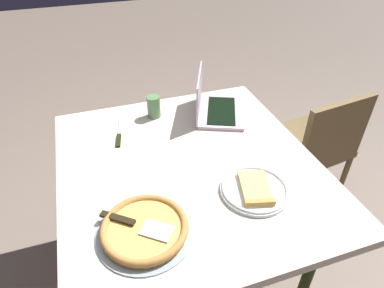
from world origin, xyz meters
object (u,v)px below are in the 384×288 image
Objects in this scene: chair_near at (312,144)px; pizza_plate at (255,189)px; pizza_tray at (145,229)px; laptop at (214,106)px; drink_cup at (154,106)px; dining_table at (189,175)px; table_knife at (119,135)px.

pizza_plate is at bearing 126.22° from chair_near.
pizza_tray is (-0.06, 0.44, 0.01)m from pizza_plate.
pizza_tray is at bearing 141.74° from laptop.
chair_near is (0.55, -1.12, -0.31)m from pizza_tray.
drink_cup is (0.66, 0.24, 0.04)m from pizza_plate.
dining_table is at bearing 38.12° from pizza_plate.
pizza_tray is at bearing 139.40° from dining_table.
dining_table is 0.40m from pizza_tray.
pizza_tray reaches higher than pizza_plate.
table_knife is 2.06× the size of drink_cup.
laptop is at bearing -103.56° from drink_cup.
dining_table is at bearing 143.86° from laptop.
drink_cup reaches higher than pizza_tray.
drink_cup is at bearing 19.85° from pizza_plate.
pizza_plate reaches higher than dining_table.
laptop reaches higher than chair_near.
pizza_plate is 2.35× the size of drink_cup.
pizza_plate is at bearing -82.79° from pizza_tray.
chair_near is at bearing -98.21° from laptop.
laptop reaches higher than pizza_tray.
pizza_plate is 0.89m from chair_near.
table_knife is at bearing 95.08° from laptop.
pizza_tray is at bearing 164.11° from drink_cup.
pizza_plate is 0.31× the size of chair_near.
pizza_tray is 1.44× the size of table_knife.
drink_cup is at bearing -15.89° from pizza_tray.
laptop is 0.70m from chair_near.
table_knife is (0.30, 0.25, 0.07)m from dining_table.
pizza_plate is 0.80× the size of pizza_tray.
pizza_tray is 0.74m from drink_cup.
pizza_plate is at bearing 173.69° from laptop.
table_knife is at bearing 87.75° from chair_near.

